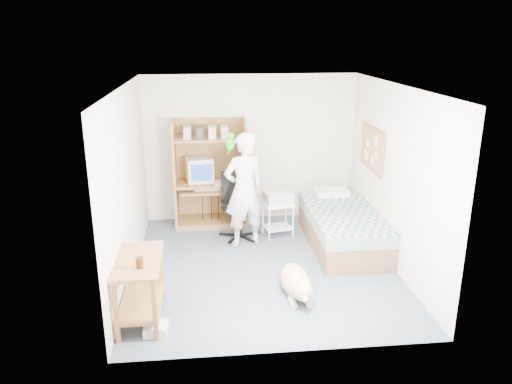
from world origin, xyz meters
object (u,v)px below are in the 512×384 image
Objects in this scene: side_desk at (140,280)px; person at (244,190)px; bed at (343,227)px; dog at (296,282)px; office_chair at (239,214)px; computer_hutch at (210,178)px; printer_cart at (278,214)px.

person reaches higher than side_desk.
side_desk is 0.57× the size of person.
bed is 1.84× the size of dog.
office_chair is at bearing 104.39° from dog.
computer_hutch reaches higher than person.
printer_cart is (0.05, 1.95, 0.19)m from dog.
computer_hutch is 1.05m from person.
bed is 2.02× the size of side_desk.
office_chair is 0.60× the size of person.
side_desk is 2.65m from office_chair.
office_chair reaches higher than printer_cart.
printer_cart is at bearing -21.20° from office_chair.
printer_cart is at bearing 86.32° from dog.
bed is at bearing -29.29° from computer_hutch.
computer_hutch reaches higher than printer_cart.
dog is at bearing 87.18° from person.
office_chair is 1.92× the size of printer_cart.
printer_cart is (-0.94, 0.48, 0.08)m from bed.
computer_hutch is 1.02× the size of person.
bed is (2.00, -1.12, -0.53)m from computer_hutch.
computer_hutch is at bearing 150.71° from bed.
office_chair is at bearing 162.42° from bed.
computer_hutch is at bearing 109.19° from dog.
side_desk reaches higher than dog.
side_desk reaches higher than bed.
person reaches higher than dog.
computer_hutch is 1.70× the size of office_chair.
bed is 3.66× the size of printer_cart.
dog is at bearing 10.78° from side_desk.
office_chair reaches higher than bed.
computer_hutch reaches higher than side_desk.
person is at bearing 105.03° from dog.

